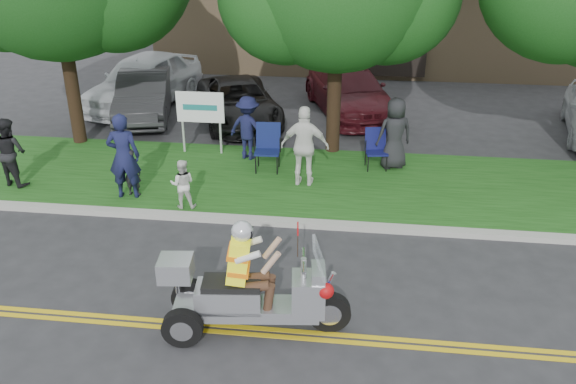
# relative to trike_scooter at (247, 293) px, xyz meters

# --- Properties ---
(ground) EXTENTS (120.00, 120.00, 0.00)m
(ground) POSITION_rel_trike_scooter_xyz_m (0.37, 0.44, -0.67)
(ground) COLOR #28282B
(ground) RESTS_ON ground
(centerline_near) EXTENTS (60.00, 0.10, 0.01)m
(centerline_near) POSITION_rel_trike_scooter_xyz_m (0.37, -0.14, -0.67)
(centerline_near) COLOR gold
(centerline_near) RESTS_ON ground
(centerline_far) EXTENTS (60.00, 0.10, 0.01)m
(centerline_far) POSITION_rel_trike_scooter_xyz_m (0.37, 0.02, -0.67)
(centerline_far) COLOR gold
(centerline_far) RESTS_ON ground
(curb) EXTENTS (60.00, 0.25, 0.12)m
(curb) POSITION_rel_trike_scooter_xyz_m (0.37, 3.49, -0.61)
(curb) COLOR #A8A89E
(curb) RESTS_ON ground
(grass_verge) EXTENTS (60.00, 4.00, 0.10)m
(grass_verge) POSITION_rel_trike_scooter_xyz_m (0.37, 5.64, -0.62)
(grass_verge) COLOR #184512
(grass_verge) RESTS_ON ground
(commercial_building) EXTENTS (18.00, 8.20, 4.00)m
(commercial_building) POSITION_rel_trike_scooter_xyz_m (2.37, 19.42, 1.34)
(commercial_building) COLOR #9E7F5B
(commercial_building) RESTS_ON ground
(business_sign) EXTENTS (1.25, 0.06, 1.75)m
(business_sign) POSITION_rel_trike_scooter_xyz_m (-2.53, 7.04, 0.59)
(business_sign) COLOR silver
(business_sign) RESTS_ON ground
(trike_scooter) EXTENTS (2.94, 1.03, 1.92)m
(trike_scooter) POSITION_rel_trike_scooter_xyz_m (0.00, 0.00, 0.00)
(trike_scooter) COLOR black
(trike_scooter) RESTS_ON ground
(lawn_chair_a) EXTENTS (0.61, 0.62, 0.99)m
(lawn_chair_a) POSITION_rel_trike_scooter_xyz_m (2.00, 6.63, -0.01)
(lawn_chair_a) COLOR black
(lawn_chair_a) RESTS_ON grass_verge
(lawn_chair_b) EXTENTS (0.63, 0.65, 1.14)m
(lawn_chair_b) POSITION_rel_trike_scooter_xyz_m (-0.64, 6.20, 0.08)
(lawn_chair_b) COLOR black
(lawn_chair_b) RESTS_ON grass_verge
(spectator_adult_left) EXTENTS (0.77, 0.56, 1.95)m
(spectator_adult_left) POSITION_rel_trike_scooter_xyz_m (-3.53, 4.21, 0.41)
(spectator_adult_left) COLOR #171A40
(spectator_adult_left) RESTS_ON grass_verge
(spectator_adult_mid) EXTENTS (0.93, 0.82, 1.61)m
(spectator_adult_mid) POSITION_rel_trike_scooter_xyz_m (-6.40, 4.53, 0.24)
(spectator_adult_mid) COLOR black
(spectator_adult_mid) RESTS_ON grass_verge
(spectator_adult_right) EXTENTS (1.12, 0.50, 1.89)m
(spectator_adult_right) POSITION_rel_trike_scooter_xyz_m (0.35, 5.37, 0.38)
(spectator_adult_right) COLOR white
(spectator_adult_right) RESTS_ON grass_verge
(spectator_chair_a) EXTENTS (1.20, 0.92, 1.64)m
(spectator_chair_a) POSITION_rel_trike_scooter_xyz_m (-1.24, 6.81, 0.26)
(spectator_chair_a) COLOR #15183C
(spectator_chair_a) RESTS_ON grass_verge
(spectator_chair_b) EXTENTS (1.01, 0.82, 1.78)m
(spectator_chair_b) POSITION_rel_trike_scooter_xyz_m (2.43, 6.65, 0.32)
(spectator_chair_b) COLOR black
(spectator_chair_b) RESTS_ON grass_verge
(child_left) EXTENTS (0.43, 0.30, 1.12)m
(child_left) POSITION_rel_trike_scooter_xyz_m (-3.42, 4.30, -0.01)
(child_left) COLOR black
(child_left) RESTS_ON grass_verge
(child_right) EXTENTS (0.59, 0.49, 1.10)m
(child_right) POSITION_rel_trike_scooter_xyz_m (-2.13, 3.84, -0.02)
(child_right) COLOR silver
(child_right) RESTS_ON grass_verge
(parked_car_far_left) EXTENTS (3.14, 5.42, 1.74)m
(parked_car_far_left) POSITION_rel_trike_scooter_xyz_m (-5.51, 11.11, 0.20)
(parked_car_far_left) COLOR silver
(parked_car_far_left) RESTS_ON ground
(parked_car_left) EXTENTS (2.47, 4.55, 1.42)m
(parked_car_left) POSITION_rel_trike_scooter_xyz_m (-5.13, 10.03, 0.04)
(parked_car_left) COLOR #2A2A2C
(parked_car_left) RESTS_ON ground
(parked_car_mid) EXTENTS (3.61, 5.02, 1.27)m
(parked_car_mid) POSITION_rel_trike_scooter_xyz_m (-2.13, 9.93, -0.04)
(parked_car_mid) COLOR black
(parked_car_mid) RESTS_ON ground
(parked_car_right) EXTENTS (3.53, 5.37, 1.45)m
(parked_car_right) POSITION_rel_trike_scooter_xyz_m (1.17, 11.30, 0.05)
(parked_car_right) COLOR #451017
(parked_car_right) RESTS_ON ground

